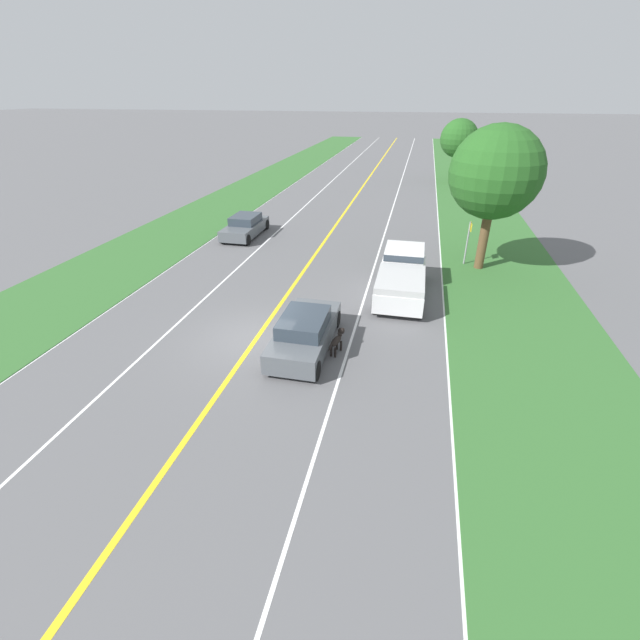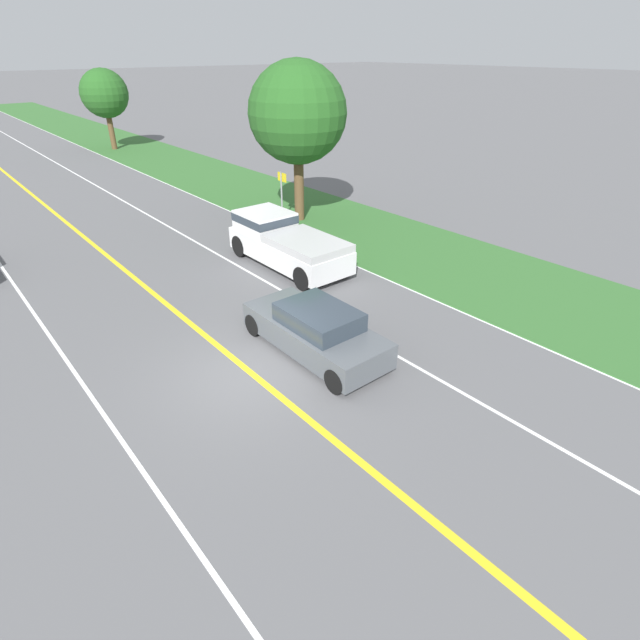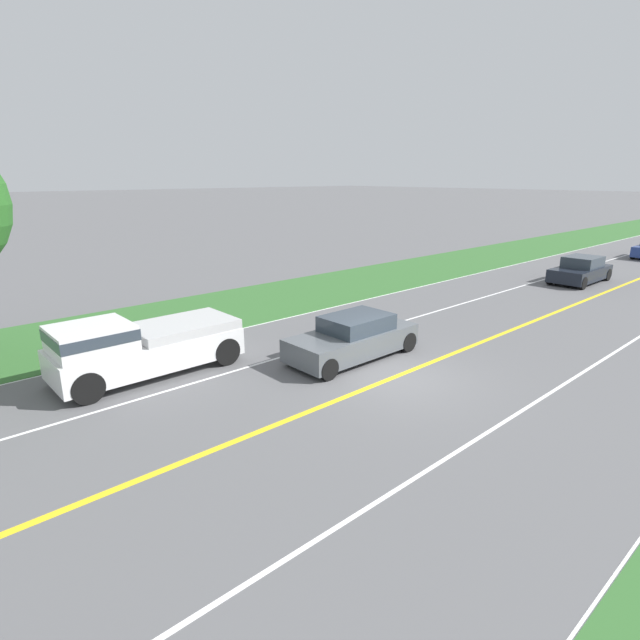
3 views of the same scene
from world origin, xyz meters
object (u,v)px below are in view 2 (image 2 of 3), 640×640
at_px(pickup_truck, 285,241).
at_px(roadside_tree_right_near, 298,113).
at_px(dog, 348,321).
at_px(street_sign, 282,190).
at_px(roadside_tree_right_far, 104,94).
at_px(ego_car, 316,331).

bearing_deg(pickup_truck, roadside_tree_right_near, 46.78).
relative_size(dog, street_sign, 0.53).
bearing_deg(roadside_tree_right_far, pickup_truck, -97.29).
distance_m(dog, roadside_tree_right_far, 34.73).
relative_size(ego_car, roadside_tree_right_far, 0.74).
bearing_deg(ego_car, roadside_tree_right_far, 78.84).
bearing_deg(street_sign, pickup_truck, -124.85).
distance_m(pickup_truck, roadside_tree_right_near, 6.80).
bearing_deg(pickup_truck, dog, -108.59).
xyz_separation_m(dog, pickup_truck, (1.89, 5.63, 0.39)).
relative_size(roadside_tree_right_near, street_sign, 3.03).
relative_size(roadside_tree_right_far, street_sign, 2.59).
bearing_deg(roadside_tree_right_far, street_sign, -91.23).
bearing_deg(roadside_tree_right_far, ego_car, -101.16).
xyz_separation_m(ego_car, roadside_tree_right_near, (6.90, 9.68, 4.14)).
xyz_separation_m(dog, roadside_tree_right_near, (5.71, 9.69, 4.27)).
xyz_separation_m(ego_car, dog, (1.19, -0.01, -0.13)).
xyz_separation_m(dog, roadside_tree_right_far, (5.54, 34.09, 3.62)).
height_order(roadside_tree_right_far, street_sign, roadside_tree_right_far).
bearing_deg(street_sign, ego_car, -121.54).
height_order(ego_car, street_sign, street_sign).
height_order(roadside_tree_right_near, roadside_tree_right_far, roadside_tree_right_near).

